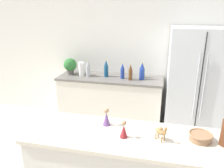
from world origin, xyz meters
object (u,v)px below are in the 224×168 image
object	(u,v)px
refrigerator	(196,85)
back_bottle_4	(143,71)
paper_towel_roll	(81,69)
back_bottle_1	(142,71)
fruit_bowl	(200,137)
back_bottle_5	(88,68)
back_bottle_3	(131,72)
wise_man_figurine_crimson	(106,118)
camel_figurine	(161,131)
wise_man_figurine_blue	(124,130)
potted_plant	(70,65)
back_bottle_2	(122,71)
back_bottle_0	(106,69)

from	to	relation	value
refrigerator	back_bottle_4	size ratio (longest dim) A/B	7.57
paper_towel_roll	back_bottle_1	bearing A→B (deg)	0.09
fruit_bowl	back_bottle_5	bearing A→B (deg)	130.31
back_bottle_3	back_bottle_4	distance (m)	0.27
paper_towel_roll	back_bottle_3	bearing A→B (deg)	-4.98
paper_towel_roll	wise_man_figurine_crimson	world-z (taller)	wise_man_figurine_crimson
camel_figurine	wise_man_figurine_blue	distance (m)	0.29
paper_towel_roll	fruit_bowl	size ratio (longest dim) A/B	1.28
back_bottle_5	camel_figurine	xyz separation A→B (m)	(1.25, -1.91, 0.05)
back_bottle_5	camel_figurine	bearing A→B (deg)	-56.73
camel_figurine	wise_man_figurine_crimson	world-z (taller)	wise_man_figurine_crimson
back_bottle_4	back_bottle_5	bearing A→B (deg)	-170.69
camel_figurine	back_bottle_1	bearing A→B (deg)	99.58
potted_plant	back_bottle_2	xyz separation A→B (m)	(0.96, -0.06, -0.03)
back_bottle_0	wise_man_figurine_crimson	size ratio (longest dim) A/B	1.83
refrigerator	potted_plant	size ratio (longest dim) A/B	6.13
back_bottle_0	potted_plant	bearing A→B (deg)	178.76
fruit_bowl	potted_plant	bearing A→B (deg)	135.04
potted_plant	back_bottle_0	xyz separation A→B (m)	(0.67, -0.01, -0.02)
back_bottle_1	camel_figurine	size ratio (longest dim) A/B	2.15
refrigerator	back_bottle_0	size ratio (longest dim) A/B	5.85
back_bottle_1	fruit_bowl	xyz separation A→B (m)	(0.64, -1.88, 0.00)
back_bottle_4	back_bottle_5	distance (m)	0.95
potted_plant	paper_towel_roll	size ratio (longest dim) A/B	1.22
back_bottle_3	wise_man_figurine_crimson	bearing A→B (deg)	-89.01
back_bottle_0	fruit_bowl	bearing A→B (deg)	-56.63
refrigerator	back_bottle_3	bearing A→B (deg)	-179.32
potted_plant	back_bottle_3	distance (m)	1.11
refrigerator	back_bottle_5	distance (m)	1.78
wise_man_figurine_crimson	refrigerator	bearing A→B (deg)	60.14
wise_man_figurine_crimson	back_bottle_3	bearing A→B (deg)	90.99
paper_towel_roll	fruit_bowl	world-z (taller)	paper_towel_roll
back_bottle_5	wise_man_figurine_crimson	size ratio (longest dim) A/B	1.82
back_bottle_0	camel_figurine	distance (m)	2.19
paper_towel_roll	back_bottle_3	xyz separation A→B (m)	(0.88, -0.08, 0.01)
refrigerator	back_bottle_4	bearing A→B (deg)	168.00
paper_towel_roll	back_bottle_2	xyz separation A→B (m)	(0.74, -0.02, 0.01)
potted_plant	wise_man_figurine_blue	distance (m)	2.40
potted_plant	wise_man_figurine_crimson	xyz separation A→B (m)	(1.13, -1.84, 0.02)
camel_figurine	back_bottle_0	bearing A→B (deg)	115.61
back_bottle_4	camel_figurine	xyz separation A→B (m)	(0.32, -2.06, 0.08)
back_bottle_1	fruit_bowl	size ratio (longest dim) A/B	1.59
back_bottle_2	wise_man_figurine_blue	size ratio (longest dim) A/B	1.76
back_bottle_0	fruit_bowl	world-z (taller)	back_bottle_0
refrigerator	back_bottle_5	size ratio (longest dim) A/B	5.86
potted_plant	back_bottle_3	size ratio (longest dim) A/B	1.04
paper_towel_roll	camel_figurine	size ratio (longest dim) A/B	1.73
back_bottle_3	back_bottle_0	bearing A→B (deg)	166.99
potted_plant	camel_figurine	distance (m)	2.56
back_bottle_0	back_bottle_3	bearing A→B (deg)	-13.01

